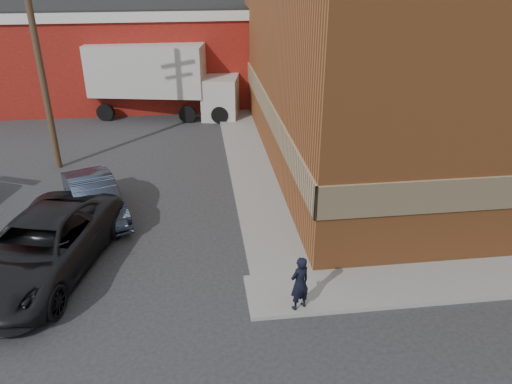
{
  "coord_description": "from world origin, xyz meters",
  "views": [
    {
      "loc": [
        -1.6,
        -11.53,
        8.41
      ],
      "look_at": [
        0.07,
        1.68,
        1.9
      ],
      "focal_mm": 35.0,
      "sensor_mm": 36.0,
      "label": 1
    }
  ],
  "objects_px": {
    "warehouse": "(118,52)",
    "box_truck": "(162,75)",
    "sedan": "(94,198)",
    "suv_a": "(41,248)",
    "brick_building": "(432,47)",
    "man": "(300,283)",
    "utility_pole": "(38,54)"
  },
  "relations": [
    {
      "from": "brick_building",
      "to": "sedan",
      "type": "xyz_separation_m",
      "value": [
        -13.69,
        -4.67,
        -3.98
      ]
    },
    {
      "from": "brick_building",
      "to": "warehouse",
      "type": "xyz_separation_m",
      "value": [
        -14.5,
        11.0,
        -1.87
      ]
    },
    {
      "from": "man",
      "to": "sedan",
      "type": "relative_size",
      "value": 0.36
    },
    {
      "from": "suv_a",
      "to": "box_truck",
      "type": "xyz_separation_m",
      "value": [
        2.87,
        14.75,
        1.41
      ]
    },
    {
      "from": "brick_building",
      "to": "man",
      "type": "bearing_deg",
      "value": -126.25
    },
    {
      "from": "man",
      "to": "brick_building",
      "type": "bearing_deg",
      "value": -151.74
    },
    {
      "from": "suv_a",
      "to": "sedan",
      "type": "bearing_deg",
      "value": 89.72
    },
    {
      "from": "suv_a",
      "to": "man",
      "type": "bearing_deg",
      "value": -5.08
    },
    {
      "from": "man",
      "to": "box_truck",
      "type": "xyz_separation_m",
      "value": [
        -4.01,
        17.32,
        1.39
      ]
    },
    {
      "from": "brick_building",
      "to": "suv_a",
      "type": "height_order",
      "value": "brick_building"
    },
    {
      "from": "brick_building",
      "to": "utility_pole",
      "type": "height_order",
      "value": "brick_building"
    },
    {
      "from": "warehouse",
      "to": "suv_a",
      "type": "xyz_separation_m",
      "value": [
        -0.12,
        -18.98,
        -1.96
      ]
    },
    {
      "from": "brick_building",
      "to": "warehouse",
      "type": "height_order",
      "value": "brick_building"
    },
    {
      "from": "utility_pole",
      "to": "box_truck",
      "type": "relative_size",
      "value": 1.09
    },
    {
      "from": "suv_a",
      "to": "brick_building",
      "type": "bearing_deg",
      "value": 44.01
    },
    {
      "from": "brick_building",
      "to": "sedan",
      "type": "relative_size",
      "value": 4.28
    },
    {
      "from": "brick_building",
      "to": "utility_pole",
      "type": "xyz_separation_m",
      "value": [
        -16.0,
        0.0,
        0.06
      ]
    },
    {
      "from": "brick_building",
      "to": "box_truck",
      "type": "bearing_deg",
      "value": 150.01
    },
    {
      "from": "man",
      "to": "suv_a",
      "type": "distance_m",
      "value": 7.35
    },
    {
      "from": "brick_building",
      "to": "box_truck",
      "type": "relative_size",
      "value": 2.21
    },
    {
      "from": "sedan",
      "to": "man",
      "type": "bearing_deg",
      "value": -65.99
    },
    {
      "from": "sedan",
      "to": "suv_a",
      "type": "bearing_deg",
      "value": -127.08
    },
    {
      "from": "warehouse",
      "to": "suv_a",
      "type": "height_order",
      "value": "warehouse"
    },
    {
      "from": "man",
      "to": "sedan",
      "type": "xyz_separation_m",
      "value": [
        -5.96,
        5.87,
        -0.17
      ]
    },
    {
      "from": "brick_building",
      "to": "man",
      "type": "distance_m",
      "value": 13.62
    },
    {
      "from": "utility_pole",
      "to": "man",
      "type": "distance_m",
      "value": 13.95
    },
    {
      "from": "man",
      "to": "utility_pole",
      "type": "bearing_deg",
      "value": -77.42
    },
    {
      "from": "box_truck",
      "to": "brick_building",
      "type": "bearing_deg",
      "value": -18.77
    },
    {
      "from": "warehouse",
      "to": "suv_a",
      "type": "bearing_deg",
      "value": -90.37
    },
    {
      "from": "brick_building",
      "to": "utility_pole",
      "type": "bearing_deg",
      "value": 179.98
    },
    {
      "from": "warehouse",
      "to": "box_truck",
      "type": "height_order",
      "value": "warehouse"
    },
    {
      "from": "brick_building",
      "to": "suv_a",
      "type": "bearing_deg",
      "value": -151.39
    }
  ]
}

